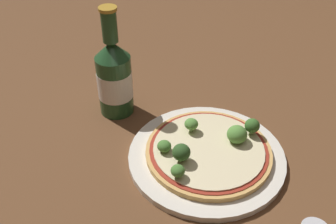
% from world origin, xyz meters
% --- Properties ---
extents(ground_plane, '(3.00, 3.00, 0.00)m').
position_xyz_m(ground_plane, '(0.00, 0.00, 0.00)').
color(ground_plane, brown).
extents(plate, '(0.27, 0.27, 0.01)m').
position_xyz_m(plate, '(0.01, -0.03, 0.01)').
color(plate, silver).
rests_on(plate, ground_plane).
extents(pizza, '(0.22, 0.22, 0.01)m').
position_xyz_m(pizza, '(0.01, -0.03, 0.02)').
color(pizza, tan).
rests_on(pizza, plate).
extents(broccoli_floret_0, '(0.02, 0.02, 0.03)m').
position_xyz_m(broccoli_floret_0, '(0.02, 0.02, 0.04)').
color(broccoli_floret_0, '#89A866').
rests_on(broccoli_floret_0, pizza).
extents(broccoli_floret_1, '(0.02, 0.02, 0.02)m').
position_xyz_m(broccoli_floret_1, '(-0.05, 0.03, 0.04)').
color(broccoli_floret_1, '#89A866').
rests_on(broccoli_floret_1, pizza).
extents(broccoli_floret_2, '(0.03, 0.03, 0.03)m').
position_xyz_m(broccoli_floret_2, '(0.09, -0.06, 0.04)').
color(broccoli_floret_2, '#89A866').
rests_on(broccoli_floret_2, pizza).
extents(broccoli_floret_3, '(0.04, 0.04, 0.03)m').
position_xyz_m(broccoli_floret_3, '(0.06, -0.05, 0.04)').
color(broccoli_floret_3, '#89A866').
rests_on(broccoli_floret_3, pizza).
extents(broccoli_floret_4, '(0.02, 0.02, 0.02)m').
position_xyz_m(broccoli_floret_4, '(-0.08, -0.03, 0.04)').
color(broccoli_floret_4, '#89A866').
rests_on(broccoli_floret_4, pizza).
extents(broccoli_floret_5, '(0.03, 0.03, 0.03)m').
position_xyz_m(broccoli_floret_5, '(-0.05, -0.01, 0.05)').
color(broccoli_floret_5, '#89A866').
rests_on(broccoli_floret_5, pizza).
extents(beer_bottle, '(0.07, 0.07, 0.22)m').
position_xyz_m(beer_bottle, '(-0.00, 0.20, 0.08)').
color(beer_bottle, '#234C28').
rests_on(beer_bottle, ground_plane).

